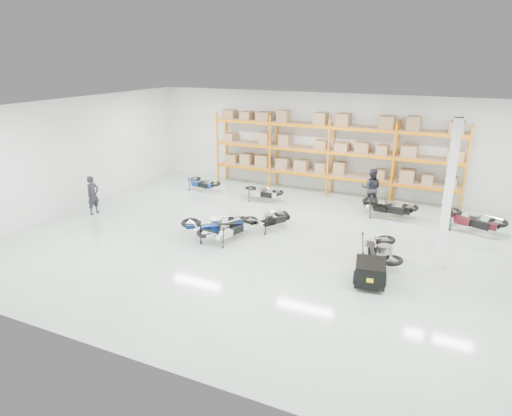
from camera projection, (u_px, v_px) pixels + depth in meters
The scene contains 14 objects.
room at pixel (275, 180), 14.82m from camera, with size 18.00×18.00×18.00m.
pallet_rack at pixel (331, 145), 20.35m from camera, with size 11.28×0.98×3.62m.
structural_column at pixel (448, 196), 13.17m from camera, with size 0.25×0.25×4.50m, color white.
moto_blue_centre at pixel (215, 221), 15.92m from camera, with size 0.88×1.99×1.22m, color #061545, non-canonical shape.
moto_silver_left at pixel (225, 227), 15.61m from camera, with size 0.74×1.67×1.02m, color #B6B9BD, non-canonical shape.
moto_black_far_left at pixel (269, 216), 16.71m from camera, with size 0.72×1.62×0.99m, color black, non-canonical shape.
moto_touring_right at pixel (381, 246), 13.92m from camera, with size 0.82×1.84×1.12m, color black, non-canonical shape.
trailer at pixel (370, 272), 12.60m from camera, with size 0.98×1.75×0.71m.
moto_back_a at pixel (202, 181), 21.41m from camera, with size 0.71×1.59×0.97m, color navy, non-canonical shape.
moto_back_b at pixel (262, 190), 19.95m from camera, with size 0.70×1.58×0.97m, color silver, non-canonical shape.
moto_back_c at pixel (388, 203), 17.87m from camera, with size 0.85×1.90×1.16m, color black, non-canonical shape.
moto_back_d at pixel (473, 216), 16.43m from camera, with size 0.86×1.94×1.19m, color #3B0B13, non-canonical shape.
person_left at pixel (93, 195), 18.23m from camera, with size 0.57×0.37×1.56m, color black.
person_back at pixel (371, 188), 18.92m from camera, with size 0.82×0.64×1.68m, color black.
Camera 1 is at (5.50, -13.24, 6.16)m, focal length 32.00 mm.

